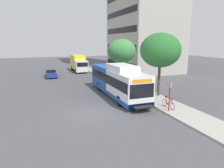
% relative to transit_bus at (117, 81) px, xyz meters
% --- Properties ---
extents(ground_plane, '(120.00, 120.00, 0.00)m').
position_rel_transit_bus_xyz_m(ground_plane, '(-3.88, 3.52, -1.70)').
color(ground_plane, '#4C4C51').
extents(sidewalk_curb, '(3.00, 56.00, 0.14)m').
position_rel_transit_bus_xyz_m(sidewalk_curb, '(3.12, 1.52, -1.63)').
color(sidewalk_curb, '#A8A399').
rests_on(sidewalk_curb, ground).
extents(transit_bus, '(2.58, 12.25, 3.65)m').
position_rel_transit_bus_xyz_m(transit_bus, '(0.00, 0.00, 0.00)').
color(transit_bus, white).
rests_on(transit_bus, ground).
extents(bus_stop_sign_pole, '(0.10, 0.36, 2.60)m').
position_rel_transit_bus_xyz_m(bus_stop_sign_pole, '(2.08, -6.71, -0.05)').
color(bus_stop_sign_pole, red).
rests_on(bus_stop_sign_pole, sidewalk_curb).
extents(bicycle_parked, '(0.52, 1.76, 1.02)m').
position_rel_transit_bus_xyz_m(bicycle_parked, '(2.58, -5.96, -1.14)').
color(bicycle_parked, black).
rests_on(bicycle_parked, sidewalk_curb).
extents(street_tree_near_stop, '(4.31, 4.31, 6.78)m').
position_rel_transit_bus_xyz_m(street_tree_near_stop, '(4.17, -1.92, 3.38)').
color(street_tree_near_stop, '#4C3823').
rests_on(street_tree_near_stop, sidewalk_curb).
extents(street_tree_mid_block, '(4.22, 4.22, 6.28)m').
position_rel_transit_bus_xyz_m(street_tree_mid_block, '(3.76, 7.56, 2.91)').
color(street_tree_mid_block, '#4C3823').
rests_on(street_tree_mid_block, sidewalk_curb).
extents(parked_car_far_lane, '(1.80, 4.50, 1.33)m').
position_rel_transit_bus_xyz_m(parked_car_far_lane, '(-6.04, 15.47, -1.04)').
color(parked_car_far_lane, navy).
rests_on(parked_car_far_lane, ground).
extents(box_truck_background, '(2.32, 7.01, 3.25)m').
position_rel_transit_bus_xyz_m(box_truck_background, '(-0.20, 20.52, 0.04)').
color(box_truck_background, silver).
rests_on(box_truck_background, ground).
extents(lattice_comm_tower, '(1.10, 1.10, 31.33)m').
position_rel_transit_bus_xyz_m(lattice_comm_tower, '(13.36, 34.39, 8.79)').
color(lattice_comm_tower, '#B7B7BC').
rests_on(lattice_comm_tower, ground).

